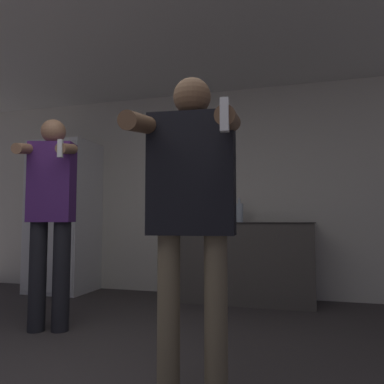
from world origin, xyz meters
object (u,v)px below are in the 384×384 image
at_px(refrigerator, 64,216).
at_px(person_woman_foreground, 192,199).
at_px(bottle_amber_bourbon, 220,212).
at_px(bottle_short_whiskey, 239,212).
at_px(person_man_side, 51,210).
at_px(bottle_dark_rum, 209,211).

xyz_separation_m(refrigerator, person_woman_foreground, (2.41, -2.39, 0.06)).
distance_m(bottle_amber_bourbon, person_woman_foreground, 2.49).
relative_size(refrigerator, bottle_short_whiskey, 6.73).
xyz_separation_m(bottle_amber_bourbon, person_man_side, (-1.13, -1.60, -0.01)).
xyz_separation_m(bottle_dark_rum, person_man_side, (-1.00, -1.60, -0.02)).
height_order(bottle_short_whiskey, person_woman_foreground, person_woman_foreground).
bearing_deg(refrigerator, bottle_amber_bourbon, 2.12).
distance_m(bottle_short_whiskey, person_woman_foreground, 2.47).
bearing_deg(person_man_side, person_woman_foreground, -30.12).
bearing_deg(bottle_short_whiskey, bottle_dark_rum, 180.00).
bearing_deg(bottle_amber_bourbon, refrigerator, -177.88).
bearing_deg(bottle_amber_bourbon, bottle_short_whiskey, 0.00).
xyz_separation_m(refrigerator, person_man_side, (0.93, -1.53, 0.04)).
distance_m(refrigerator, person_woman_foreground, 3.40).
relative_size(refrigerator, person_man_side, 1.08).
bearing_deg(bottle_dark_rum, bottle_short_whiskey, 0.00).
height_order(bottle_amber_bourbon, person_man_side, person_man_side).
height_order(refrigerator, bottle_dark_rum, refrigerator).
height_order(refrigerator, person_man_side, refrigerator).
bearing_deg(bottle_amber_bourbon, person_woman_foreground, -81.88).
relative_size(bottle_short_whiskey, person_woman_foreground, 0.17).
distance_m(bottle_dark_rum, bottle_amber_bourbon, 0.13).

